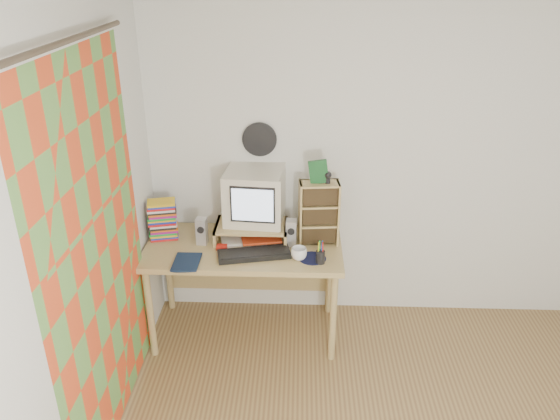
# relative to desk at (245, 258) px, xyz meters

# --- Properties ---
(back_wall) EXTENTS (3.50, 0.00, 3.50)m
(back_wall) POSITION_rel_desk_xyz_m (1.03, 0.31, 0.63)
(back_wall) COLOR white
(back_wall) RESTS_ON floor
(left_wall) EXTENTS (0.00, 3.50, 3.50)m
(left_wall) POSITION_rel_desk_xyz_m (-0.72, -1.44, 0.63)
(left_wall) COLOR white
(left_wall) RESTS_ON floor
(curtain) EXTENTS (0.00, 2.20, 2.20)m
(curtain) POSITION_rel_desk_xyz_m (-0.68, -0.96, 0.53)
(curtain) COLOR #DE471F
(curtain) RESTS_ON left_wall
(wall_disc) EXTENTS (0.25, 0.02, 0.25)m
(wall_disc) POSITION_rel_desk_xyz_m (0.10, 0.29, 0.81)
(wall_disc) COLOR black
(wall_disc) RESTS_ON back_wall
(desk) EXTENTS (1.40, 0.70, 0.75)m
(desk) POSITION_rel_desk_xyz_m (0.00, 0.00, 0.00)
(desk) COLOR tan
(desk) RESTS_ON floor
(monitor_riser) EXTENTS (0.52, 0.30, 0.12)m
(monitor_riser) POSITION_rel_desk_xyz_m (0.05, 0.04, 0.23)
(monitor_riser) COLOR tan
(monitor_riser) RESTS_ON desk
(crt_monitor) EXTENTS (0.44, 0.44, 0.38)m
(crt_monitor) POSITION_rel_desk_xyz_m (0.07, 0.09, 0.45)
(crt_monitor) COLOR beige
(crt_monitor) RESTS_ON monitor_riser
(speaker_left) EXTENTS (0.08, 0.08, 0.20)m
(speaker_left) POSITION_rel_desk_xyz_m (-0.30, -0.04, 0.23)
(speaker_left) COLOR #B2B1B6
(speaker_left) RESTS_ON desk
(speaker_right) EXTENTS (0.08, 0.08, 0.20)m
(speaker_right) POSITION_rel_desk_xyz_m (0.34, -0.04, 0.23)
(speaker_right) COLOR #B2B1B6
(speaker_right) RESTS_ON desk
(keyboard) EXTENTS (0.52, 0.27, 0.03)m
(keyboard) POSITION_rel_desk_xyz_m (0.09, -0.21, 0.15)
(keyboard) COLOR black
(keyboard) RESTS_ON desk
(dvd_stack) EXTENTS (0.22, 0.18, 0.28)m
(dvd_stack) POSITION_rel_desk_xyz_m (-0.59, 0.04, 0.27)
(dvd_stack) COLOR brown
(dvd_stack) RESTS_ON desk
(cd_rack) EXTENTS (0.29, 0.18, 0.46)m
(cd_rack) POSITION_rel_desk_xyz_m (0.53, 0.02, 0.37)
(cd_rack) COLOR tan
(cd_rack) RESTS_ON desk
(mug) EXTENTS (0.13, 0.13, 0.09)m
(mug) POSITION_rel_desk_xyz_m (0.40, -0.24, 0.18)
(mug) COLOR white
(mug) RESTS_ON desk
(diary) EXTENTS (0.22, 0.16, 0.04)m
(diary) POSITION_rel_desk_xyz_m (-0.45, -0.33, 0.16)
(diary) COLOR #101F3B
(diary) RESTS_ON desk
(mousepad) EXTENTS (0.19, 0.19, 0.00)m
(mousepad) POSITION_rel_desk_xyz_m (0.49, -0.23, 0.14)
(mousepad) COLOR black
(mousepad) RESTS_ON desk
(pen_cup) EXTENTS (0.08, 0.08, 0.12)m
(pen_cup) POSITION_rel_desk_xyz_m (0.54, -0.28, 0.20)
(pen_cup) COLOR black
(pen_cup) RESTS_ON desk
(papers) EXTENTS (0.36, 0.30, 0.04)m
(papers) POSITION_rel_desk_xyz_m (0.04, 0.03, 0.16)
(papers) COLOR silver
(papers) RESTS_ON desk
(red_box) EXTENTS (0.08, 0.05, 0.04)m
(red_box) POSITION_rel_desk_xyz_m (-0.15, -0.13, 0.15)
(red_box) COLOR red
(red_box) RESTS_ON desk
(game_box) EXTENTS (0.13, 0.03, 0.16)m
(game_box) POSITION_rel_desk_xyz_m (0.52, 0.01, 0.68)
(game_box) COLOR #175124
(game_box) RESTS_ON cd_rack
(webcam) EXTENTS (0.06, 0.06, 0.09)m
(webcam) POSITION_rel_desk_xyz_m (0.59, 0.01, 0.64)
(webcam) COLOR black
(webcam) RESTS_ON cd_rack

